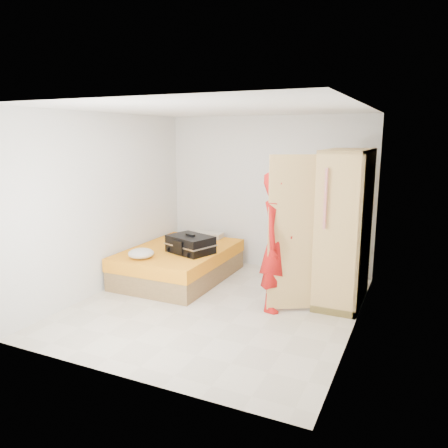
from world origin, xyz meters
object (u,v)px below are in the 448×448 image
at_px(bed, 179,263).
at_px(person, 279,242).
at_px(wardrobe, 340,232).
at_px(round_cushion, 141,253).
at_px(suitcase, 190,244).

distance_m(bed, person, 2.01).
height_order(wardrobe, person, wardrobe).
bearing_deg(round_cushion, suitcase, 48.73).
bearing_deg(wardrobe, suitcase, -174.69).
xyz_separation_m(bed, round_cushion, (-0.22, -0.73, 0.32)).
bearing_deg(suitcase, person, 5.72).
distance_m(wardrobe, round_cushion, 2.86).
relative_size(suitcase, round_cushion, 2.12).
bearing_deg(suitcase, wardrobe, 24.90).
distance_m(bed, round_cushion, 0.82).
bearing_deg(round_cushion, wardrobe, 16.05).
height_order(wardrobe, round_cushion, wardrobe).
relative_size(wardrobe, person, 1.14).
relative_size(wardrobe, round_cushion, 5.52).
xyz_separation_m(bed, suitcase, (0.29, -0.15, 0.38)).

